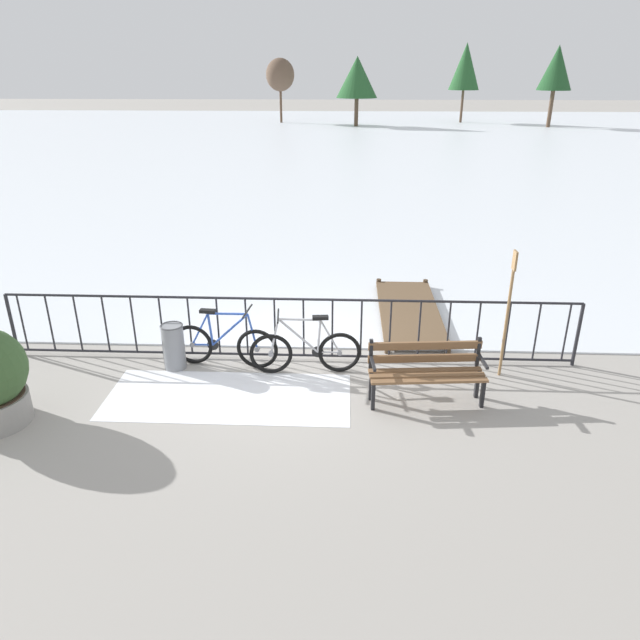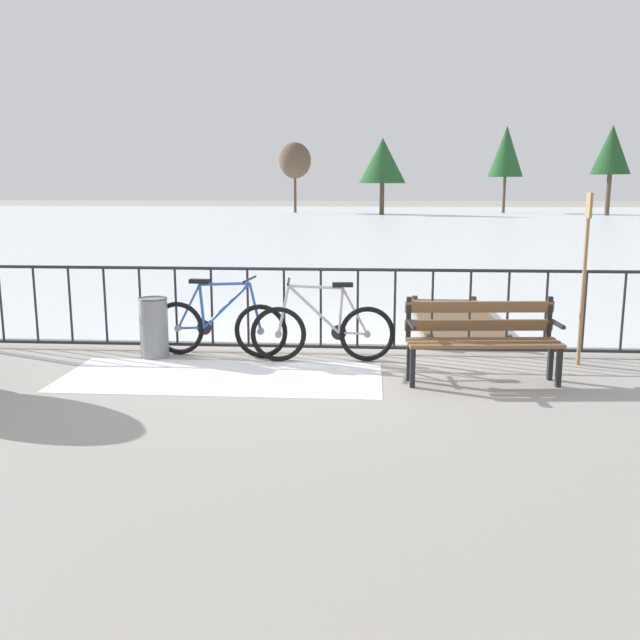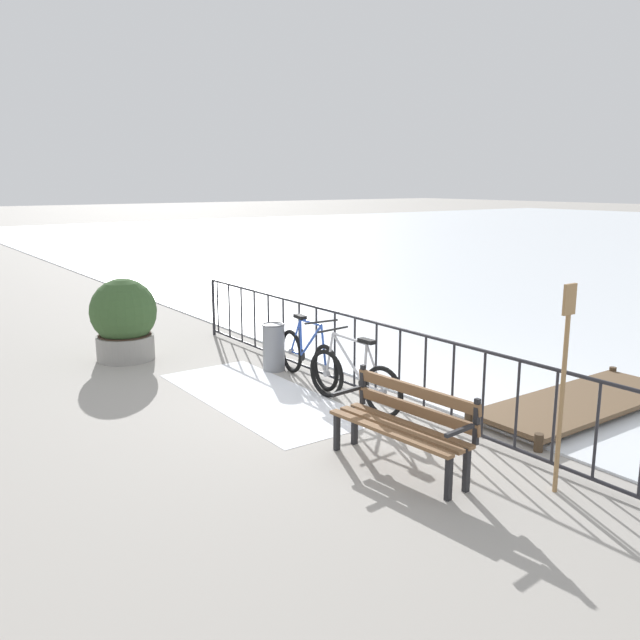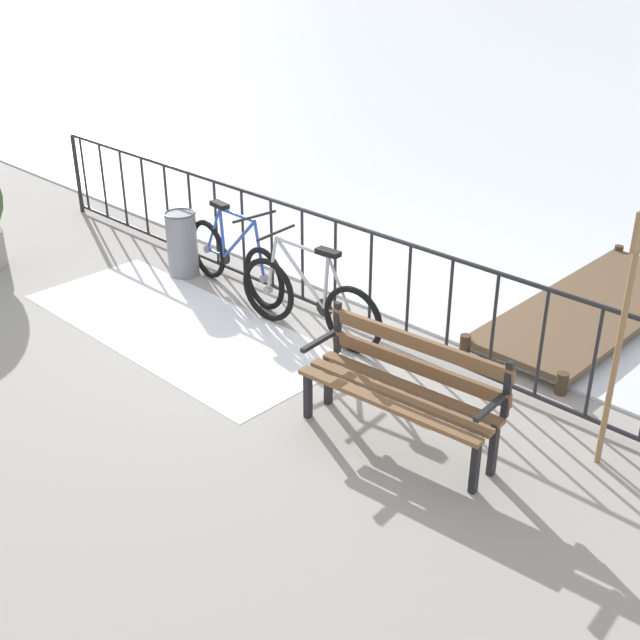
{
  "view_description": "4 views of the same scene",
  "coord_description": "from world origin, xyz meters",
  "px_view_note": "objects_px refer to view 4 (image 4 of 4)",
  "views": [
    {
      "loc": [
        0.86,
        -8.4,
        4.36
      ],
      "look_at": [
        0.49,
        -0.0,
        0.71
      ],
      "focal_mm": 32.81,
      "sensor_mm": 36.0,
      "label": 1
    },
    {
      "loc": [
        0.83,
        -8.55,
        2.08
      ],
      "look_at": [
        0.25,
        -0.44,
        0.5
      ],
      "focal_mm": 39.58,
      "sensor_mm": 36.0,
      "label": 2
    },
    {
      "loc": [
        6.65,
        -5.54,
        2.86
      ],
      "look_at": [
        -0.85,
        -0.14,
        0.93
      ],
      "focal_mm": 37.11,
      "sensor_mm": 36.0,
      "label": 3
    },
    {
      "loc": [
        5.21,
        -5.39,
        3.69
      ],
      "look_at": [
        0.86,
        -0.87,
        0.52
      ],
      "focal_mm": 45.69,
      "sensor_mm": 36.0,
      "label": 4
    }
  ],
  "objects_px": {
    "park_bench": "(405,382)",
    "trash_bin": "(182,243)",
    "oar_upright": "(622,327)",
    "bicycle_second": "(234,260)",
    "bicycle_near_railing": "(309,301)"
  },
  "relations": [
    {
      "from": "park_bench",
      "to": "trash_bin",
      "type": "height_order",
      "value": "park_bench"
    },
    {
      "from": "park_bench",
      "to": "trash_bin",
      "type": "distance_m",
      "value": 3.88
    },
    {
      "from": "park_bench",
      "to": "oar_upright",
      "type": "distance_m",
      "value": 1.6
    },
    {
      "from": "bicycle_second",
      "to": "oar_upright",
      "type": "relative_size",
      "value": 0.86
    },
    {
      "from": "bicycle_near_railing",
      "to": "trash_bin",
      "type": "xyz_separation_m",
      "value": [
        -2.06,
        0.07,
        0.0
      ]
    },
    {
      "from": "bicycle_second",
      "to": "trash_bin",
      "type": "height_order",
      "value": "bicycle_second"
    },
    {
      "from": "trash_bin",
      "to": "oar_upright",
      "type": "height_order",
      "value": "oar_upright"
    },
    {
      "from": "bicycle_near_railing",
      "to": "trash_bin",
      "type": "height_order",
      "value": "bicycle_near_railing"
    },
    {
      "from": "oar_upright",
      "to": "bicycle_second",
      "type": "bearing_deg",
      "value": 178.36
    },
    {
      "from": "park_bench",
      "to": "oar_upright",
      "type": "relative_size",
      "value": 0.83
    },
    {
      "from": "bicycle_near_railing",
      "to": "park_bench",
      "type": "distance_m",
      "value": 1.89
    },
    {
      "from": "bicycle_near_railing",
      "to": "park_bench",
      "type": "relative_size",
      "value": 1.04
    },
    {
      "from": "trash_bin",
      "to": "park_bench",
      "type": "bearing_deg",
      "value": -11.89
    },
    {
      "from": "bicycle_second",
      "to": "oar_upright",
      "type": "distance_m",
      "value": 4.34
    },
    {
      "from": "park_bench",
      "to": "oar_upright",
      "type": "bearing_deg",
      "value": 31.9
    }
  ]
}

